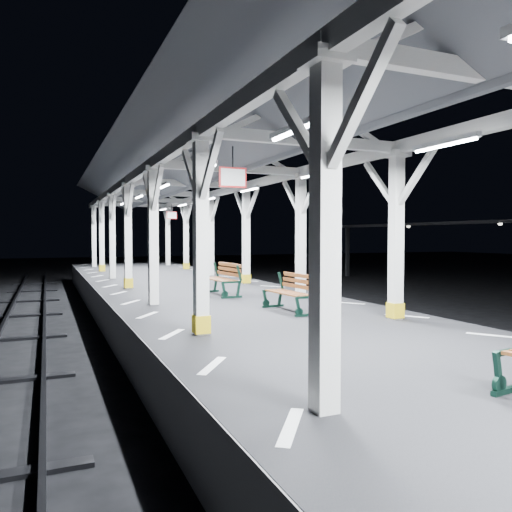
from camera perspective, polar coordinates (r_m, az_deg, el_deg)
ground at (r=7.88m, az=13.09°, el=-17.42°), size 120.00×120.00×0.00m
platform at (r=7.72m, az=13.12°, el=-13.93°), size 6.00×50.00×1.00m
hazard_stripes_left at (r=6.51m, az=-5.01°, el=-12.37°), size 1.00×48.00×0.01m
hazard_stripes_right at (r=9.23m, az=25.68°, el=-8.21°), size 1.00×48.00×0.01m
canopy at (r=7.65m, az=13.48°, el=16.66°), size 5.40×49.00×4.65m
bench_mid at (r=10.98m, az=4.18°, el=-4.05°), size 0.66×1.55×0.83m
bench_far at (r=14.01m, az=-3.80°, el=-2.53°), size 0.74×1.69×0.89m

